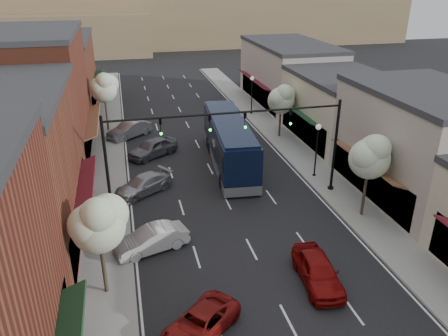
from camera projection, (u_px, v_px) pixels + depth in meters
ground at (262, 269)px, 24.06m from camera, size 160.00×160.00×0.00m
sidewalk_left at (107, 157)px, 38.68m from camera, size 2.80×73.00×0.15m
sidewalk_right at (285, 141)px, 42.25m from camera, size 2.80×73.00×0.15m
curb_left at (123, 156)px, 38.98m from camera, size 0.25×73.00×0.17m
curb_right at (272, 143)px, 41.96m from camera, size 0.25×73.00×0.17m
bldg_left_midfar at (29, 98)px, 36.61m from camera, size 10.14×14.10×10.90m
bldg_left_far at (53, 74)px, 51.33m from camera, size 10.14×18.10×8.40m
bldg_right_midnear at (423, 145)px, 30.72m from camera, size 9.14×12.10×7.90m
bldg_right_midfar at (341, 108)px, 41.68m from camera, size 9.14×12.10×6.40m
bldg_right_far at (288, 74)px, 53.92m from camera, size 9.14×16.10×7.40m
hill_far at (143, 16)px, 101.59m from camera, size 120.00×30.00×12.00m
hill_near at (21, 34)px, 86.42m from camera, size 50.00×20.00×8.00m
signal_mast_right at (305, 135)px, 30.48m from camera, size 8.22×0.46×7.00m
signal_mast_left at (143, 149)px, 28.09m from camera, size 8.22×0.46×7.00m
tree_right_near at (371, 155)px, 27.53m from camera, size 2.85×2.65×5.95m
tree_right_far at (282, 98)px, 41.93m from camera, size 2.85×2.65×5.43m
tree_left_near at (98, 222)px, 20.54m from camera, size 2.85×2.65×5.69m
tree_left_far at (104, 87)px, 43.48m from camera, size 2.85×2.65×6.13m
lamp_post_near at (317, 142)px, 33.83m from camera, size 0.44×0.44×4.44m
lamp_post_far at (252, 89)px, 49.38m from camera, size 0.44×0.44×4.44m
coach_bus at (229, 142)px, 36.54m from camera, size 3.88×13.06×3.93m
red_hatchback at (318, 271)px, 22.74m from camera, size 2.20×4.65×1.54m
parked_car_a at (200, 324)px, 19.51m from camera, size 4.51×4.29×1.19m
parked_car_b at (151, 240)px, 25.49m from camera, size 4.61×2.72×1.44m
parked_car_c at (143, 185)px, 32.24m from camera, size 4.92×4.19×1.35m
parked_car_d at (153, 148)px, 38.75m from camera, size 4.99×4.26×1.62m
parked_car_e at (129, 130)px, 43.30m from camera, size 4.72×4.28×1.56m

